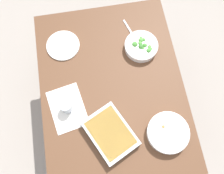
% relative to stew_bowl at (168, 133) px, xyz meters
% --- Properties ---
extents(ground_plane, '(6.00, 6.00, 0.00)m').
position_rel_stew_bowl_xyz_m(ground_plane, '(-0.34, -0.27, -0.77)').
color(ground_plane, '#9E9389').
extents(dining_table, '(1.20, 0.90, 0.74)m').
position_rel_stew_bowl_xyz_m(dining_table, '(-0.34, -0.27, -0.12)').
color(dining_table, brown).
rests_on(dining_table, ground_plane).
extents(placemat, '(0.31, 0.25, 0.00)m').
position_rel_stew_bowl_xyz_m(placemat, '(-0.25, -0.56, -0.03)').
color(placemat, silver).
rests_on(placemat, dining_table).
extents(stew_bowl, '(0.25, 0.25, 0.06)m').
position_rel_stew_bowl_xyz_m(stew_bowl, '(0.00, 0.00, 0.00)').
color(stew_bowl, white).
rests_on(stew_bowl, dining_table).
extents(broccoli_bowl, '(0.22, 0.22, 0.07)m').
position_rel_stew_bowl_xyz_m(broccoli_bowl, '(-0.57, -0.04, -0.00)').
color(broccoli_bowl, white).
rests_on(broccoli_bowl, dining_table).
extents(baking_dish, '(0.37, 0.33, 0.06)m').
position_rel_stew_bowl_xyz_m(baking_dish, '(-0.05, -0.33, 0.00)').
color(baking_dish, silver).
rests_on(baking_dish, dining_table).
extents(drink_cup, '(0.07, 0.07, 0.08)m').
position_rel_stew_bowl_xyz_m(drink_cup, '(-0.25, -0.56, 0.01)').
color(drink_cup, '#B2BCC6').
rests_on(drink_cup, dining_table).
extents(side_plate, '(0.22, 0.22, 0.01)m').
position_rel_stew_bowl_xyz_m(side_plate, '(-0.68, -0.54, -0.03)').
color(side_plate, silver).
rests_on(side_plate, dining_table).
extents(spoon_by_stew, '(0.09, 0.17, 0.01)m').
position_rel_stew_bowl_xyz_m(spoon_by_stew, '(-0.02, -0.04, -0.03)').
color(spoon_by_stew, silver).
rests_on(spoon_by_stew, dining_table).
extents(spoon_by_broccoli, '(0.17, 0.07, 0.01)m').
position_rel_stew_bowl_xyz_m(spoon_by_broccoli, '(-0.70, -0.08, -0.03)').
color(spoon_by_broccoli, silver).
rests_on(spoon_by_broccoli, dining_table).
extents(spoon_spare, '(0.16, 0.11, 0.01)m').
position_rel_stew_bowl_xyz_m(spoon_spare, '(-0.17, -0.51, -0.03)').
color(spoon_spare, silver).
rests_on(spoon_spare, dining_table).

